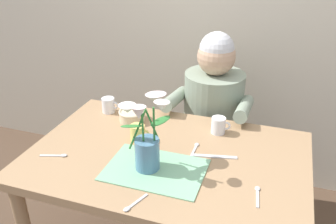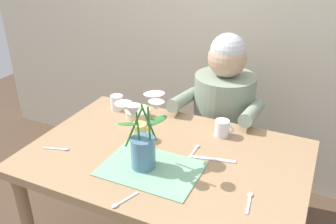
{
  "view_description": "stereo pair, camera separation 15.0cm",
  "coord_description": "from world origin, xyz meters",
  "px_view_note": "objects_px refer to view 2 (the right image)",
  "views": [
    {
      "loc": [
        0.43,
        -1.25,
        1.61
      ],
      "look_at": [
        -0.01,
        0.05,
        0.92
      ],
      "focal_mm": 38.61,
      "sensor_mm": 36.0,
      "label": 1
    },
    {
      "loc": [
        0.57,
        -1.19,
        1.61
      ],
      "look_at": [
        -0.01,
        0.05,
        0.92
      ],
      "focal_mm": 38.61,
      "sensor_mm": 36.0,
      "label": 2
    }
  ],
  "objects_px": {
    "dinner_knife": "(213,159)",
    "tea_cup": "(222,128)",
    "ceramic_bowl": "(138,114)",
    "flower_vase": "(143,136)",
    "coffee_cup": "(140,132)",
    "seated_person": "(222,130)",
    "ceramic_mug": "(117,103)"
  },
  "relations": [
    {
      "from": "ceramic_bowl",
      "to": "tea_cup",
      "type": "xyz_separation_m",
      "value": [
        0.44,
        0.02,
        0.01
      ]
    },
    {
      "from": "ceramic_bowl",
      "to": "coffee_cup",
      "type": "xyz_separation_m",
      "value": [
        0.11,
        -0.17,
        0.01
      ]
    },
    {
      "from": "ceramic_bowl",
      "to": "tea_cup",
      "type": "height_order",
      "value": "tea_cup"
    },
    {
      "from": "ceramic_bowl",
      "to": "coffee_cup",
      "type": "height_order",
      "value": "coffee_cup"
    },
    {
      "from": "flower_vase",
      "to": "coffee_cup",
      "type": "relative_size",
      "value": 3.41
    },
    {
      "from": "tea_cup",
      "to": "ceramic_bowl",
      "type": "bearing_deg",
      "value": -177.7
    },
    {
      "from": "ceramic_bowl",
      "to": "dinner_knife",
      "type": "bearing_deg",
      "value": -22.18
    },
    {
      "from": "dinner_knife",
      "to": "ceramic_mug",
      "type": "distance_m",
      "value": 0.68
    },
    {
      "from": "flower_vase",
      "to": "dinner_knife",
      "type": "xyz_separation_m",
      "value": [
        0.24,
        0.16,
        -0.14
      ]
    },
    {
      "from": "flower_vase",
      "to": "ceramic_mug",
      "type": "distance_m",
      "value": 0.57
    },
    {
      "from": "flower_vase",
      "to": "tea_cup",
      "type": "bearing_deg",
      "value": 60.1
    },
    {
      "from": "dinner_knife",
      "to": "seated_person",
      "type": "bearing_deg",
      "value": 90.68
    },
    {
      "from": "flower_vase",
      "to": "ceramic_mug",
      "type": "xyz_separation_m",
      "value": [
        -0.38,
        0.41,
        -0.1
      ]
    },
    {
      "from": "tea_cup",
      "to": "coffee_cup",
      "type": "relative_size",
      "value": 1.0
    },
    {
      "from": "seated_person",
      "to": "dinner_knife",
      "type": "height_order",
      "value": "seated_person"
    },
    {
      "from": "coffee_cup",
      "to": "tea_cup",
      "type": "bearing_deg",
      "value": 29.72
    },
    {
      "from": "seated_person",
      "to": "tea_cup",
      "type": "height_order",
      "value": "seated_person"
    },
    {
      "from": "ceramic_mug",
      "to": "coffee_cup",
      "type": "relative_size",
      "value": 1.0
    },
    {
      "from": "ceramic_bowl",
      "to": "tea_cup",
      "type": "distance_m",
      "value": 0.44
    },
    {
      "from": "ceramic_mug",
      "to": "coffee_cup",
      "type": "height_order",
      "value": "same"
    },
    {
      "from": "seated_person",
      "to": "dinner_knife",
      "type": "relative_size",
      "value": 5.97
    },
    {
      "from": "dinner_knife",
      "to": "tea_cup",
      "type": "bearing_deg",
      "value": 85.7
    },
    {
      "from": "seated_person",
      "to": "ceramic_bowl",
      "type": "relative_size",
      "value": 8.35
    },
    {
      "from": "seated_person",
      "to": "ceramic_bowl",
      "type": "xyz_separation_m",
      "value": [
        -0.34,
        -0.38,
        0.21
      ]
    },
    {
      "from": "flower_vase",
      "to": "ceramic_bowl",
      "type": "height_order",
      "value": "flower_vase"
    },
    {
      "from": "tea_cup",
      "to": "ceramic_mug",
      "type": "distance_m",
      "value": 0.6
    },
    {
      "from": "dinner_knife",
      "to": "ceramic_bowl",
      "type": "bearing_deg",
      "value": 145.64
    },
    {
      "from": "seated_person",
      "to": "ceramic_mug",
      "type": "xyz_separation_m",
      "value": [
        -0.5,
        -0.33,
        0.22
      ]
    },
    {
      "from": "ceramic_bowl",
      "to": "tea_cup",
      "type": "bearing_deg",
      "value": 2.3
    },
    {
      "from": "seated_person",
      "to": "coffee_cup",
      "type": "relative_size",
      "value": 12.2
    },
    {
      "from": "seated_person",
      "to": "ceramic_mug",
      "type": "relative_size",
      "value": 12.2
    },
    {
      "from": "ceramic_bowl",
      "to": "flower_vase",
      "type": "bearing_deg",
      "value": -57.46
    }
  ]
}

